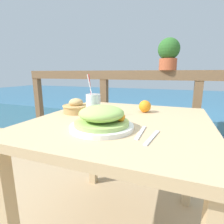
{
  "coord_description": "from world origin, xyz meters",
  "views": [
    {
      "loc": [
        0.29,
        -0.91,
        1.03
      ],
      "look_at": [
        -0.02,
        -0.1,
        0.83
      ],
      "focal_mm": 28.0,
      "sensor_mm": 36.0,
      "label": 1
    }
  ],
  "objects_px": {
    "bread_basket": "(76,107)",
    "drink_glass": "(93,106)",
    "salad_plate": "(102,119)",
    "potted_plant": "(169,53)"
  },
  "relations": [
    {
      "from": "salad_plate",
      "to": "potted_plant",
      "type": "xyz_separation_m",
      "value": [
        0.21,
        1.01,
        0.38
      ]
    },
    {
      "from": "drink_glass",
      "to": "bread_basket",
      "type": "relative_size",
      "value": 1.43
    },
    {
      "from": "salad_plate",
      "to": "drink_glass",
      "type": "bearing_deg",
      "value": 126.64
    },
    {
      "from": "potted_plant",
      "to": "bread_basket",
      "type": "bearing_deg",
      "value": -123.29
    },
    {
      "from": "salad_plate",
      "to": "bread_basket",
      "type": "relative_size",
      "value": 1.71
    },
    {
      "from": "drink_glass",
      "to": "potted_plant",
      "type": "bearing_deg",
      "value": 67.72
    },
    {
      "from": "bread_basket",
      "to": "potted_plant",
      "type": "relative_size",
      "value": 0.62
    },
    {
      "from": "bread_basket",
      "to": "drink_glass",
      "type": "bearing_deg",
      "value": -23.85
    },
    {
      "from": "bread_basket",
      "to": "potted_plant",
      "type": "distance_m",
      "value": 1.0
    },
    {
      "from": "drink_glass",
      "to": "bread_basket",
      "type": "distance_m",
      "value": 0.18
    }
  ]
}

